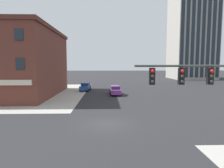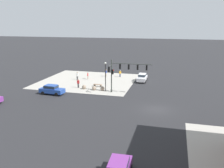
# 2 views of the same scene
# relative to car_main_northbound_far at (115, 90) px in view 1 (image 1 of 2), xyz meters

# --- Properties ---
(ground_plane) EXTENTS (320.00, 320.00, 0.00)m
(ground_plane) POSITION_rel_car_main_northbound_far_xyz_m (-1.64, -17.30, -0.92)
(ground_plane) COLOR #262628
(sidewalk_far_corner) EXTENTS (32.00, 32.00, 0.02)m
(sidewalk_far_corner) POSITION_rel_car_main_northbound_far_xyz_m (-21.64, 2.70, -0.92)
(sidewalk_far_corner) COLOR #A8A399
(sidewalk_far_corner) RESTS_ON ground
(car_main_northbound_far) EXTENTS (2.02, 4.46, 1.68)m
(car_main_northbound_far) POSITION_rel_car_main_northbound_far_xyz_m (0.00, 0.00, 0.00)
(car_main_northbound_far) COLOR #7A3389
(car_main_northbound_far) RESTS_ON ground
(car_main_southbound_near) EXTENTS (2.12, 4.51, 1.68)m
(car_main_southbound_near) POSITION_rel_car_main_northbound_far_xyz_m (-5.99, 6.00, 0.00)
(car_main_southbound_near) COLOR #23479E
(car_main_southbound_near) RESTS_ON ground
(residential_tower_skyline_right) EXTENTS (14.94, 14.99, 49.26)m
(residential_tower_skyline_right) POSITION_rel_car_main_northbound_far_xyz_m (31.05, 40.25, 23.73)
(residential_tower_skyline_right) COLOR #9E998E
(residential_tower_skyline_right) RESTS_ON ground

